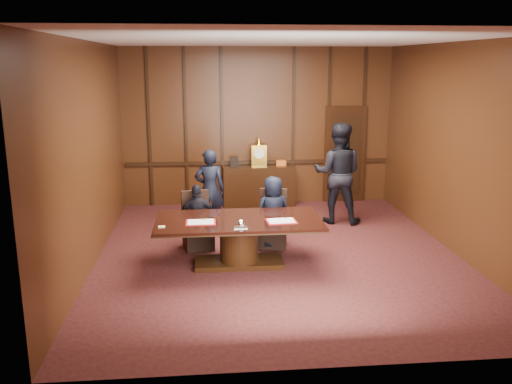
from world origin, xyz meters
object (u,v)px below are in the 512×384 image
Objects in this scene: conference_table at (239,234)px; signatory_right at (273,212)px; witness_right at (338,173)px; signatory_left at (198,217)px; sideboard at (259,184)px; witness_left at (210,190)px.

signatory_right is at bearing 50.91° from conference_table.
signatory_left is at bearing 44.76° from witness_right.
witness_left is (-1.12, -1.70, 0.30)m from sideboard.
signatory_right is at bearing -90.84° from sideboard.
witness_right is at bearing -155.41° from signatory_left.
witness_left is 0.78× the size of witness_right.
signatory_left is 1.30m from signatory_right.
witness_right is (2.13, 2.21, 0.50)m from conference_table.
signatory_right is (-0.04, -2.86, 0.15)m from sideboard.
conference_table is 1.03m from signatory_left.
signatory_left is (-0.65, 0.80, 0.06)m from conference_table.
signatory_right is at bearing 61.50° from witness_right.
sideboard is 1.02× the size of witness_left.
witness_left is (-0.43, 1.97, 0.27)m from conference_table.
witness_left is at bearing -123.34° from sideboard.
witness_right reaches higher than conference_table.
signatory_right is at bearing 137.65° from witness_left.
signatory_left is at bearing 84.04° from witness_left.
witness_right reaches higher than signatory_left.
sideboard reaches higher than conference_table.
signatory_left is 3.15m from witness_right.
conference_table is 2.07× the size of signatory_right.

